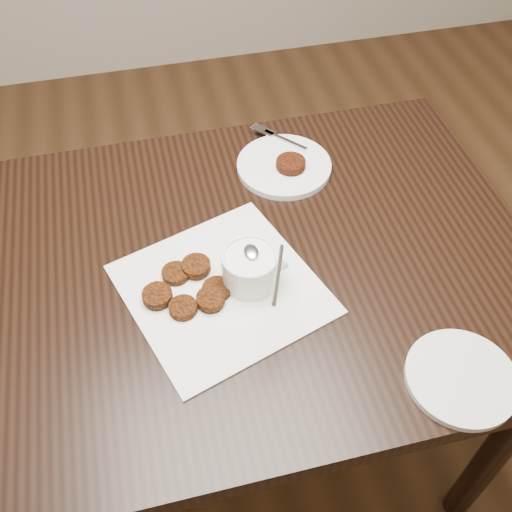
{
  "coord_description": "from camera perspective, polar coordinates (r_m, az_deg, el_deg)",
  "views": [
    {
      "loc": [
        -0.14,
        -0.66,
        1.6
      ],
      "look_at": [
        0.02,
        0.01,
        0.8
      ],
      "focal_mm": 41.56,
      "sensor_mm": 36.0,
      "label": 1
    }
  ],
  "objects": [
    {
      "name": "plate_with_patty",
      "position": [
        1.29,
        2.72,
        8.9
      ],
      "size": [
        0.29,
        0.29,
        0.03
      ],
      "primitive_type": null,
      "rotation": [
        0.0,
        0.0,
        -0.86
      ],
      "color": "white",
      "rests_on": "table"
    },
    {
      "name": "sauce_ramekin",
      "position": [
        1.02,
        -0.61,
        0.08
      ],
      "size": [
        0.16,
        0.16,
        0.14
      ],
      "primitive_type": null,
      "rotation": [
        0.0,
        0.0,
        -0.19
      ],
      "color": "white",
      "rests_on": "napkin"
    },
    {
      "name": "patty_cluster",
      "position": [
        1.06,
        -6.16,
        -3.27
      ],
      "size": [
        0.25,
        0.25,
        0.02
      ],
      "primitive_type": null,
      "rotation": [
        0.0,
        0.0,
        0.31
      ],
      "color": "#672C0D",
      "rests_on": "napkin"
    },
    {
      "name": "table",
      "position": [
        1.41,
        -3.9,
        -10.88
      ],
      "size": [
        1.26,
        0.81,
        0.75
      ],
      "primitive_type": "cube",
      "color": "black",
      "rests_on": "floor"
    },
    {
      "name": "floor",
      "position": [
        1.73,
        -0.63,
        -17.95
      ],
      "size": [
        4.0,
        4.0,
        0.0
      ],
      "primitive_type": "plane",
      "color": "#52321C",
      "rests_on": "ground"
    },
    {
      "name": "napkin",
      "position": [
        1.07,
        -3.3,
        -3.19
      ],
      "size": [
        0.41,
        0.41,
        0.0
      ],
      "primitive_type": "cube",
      "rotation": [
        0.0,
        0.0,
        0.32
      ],
      "color": "white",
      "rests_on": "table"
    },
    {
      "name": "plate_empty",
      "position": [
        1.02,
        19.15,
        -11.03
      ],
      "size": [
        0.22,
        0.22,
        0.01
      ],
      "primitive_type": "cylinder",
      "rotation": [
        0.0,
        0.0,
        -0.3
      ],
      "color": "silver",
      "rests_on": "table"
    }
  ]
}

